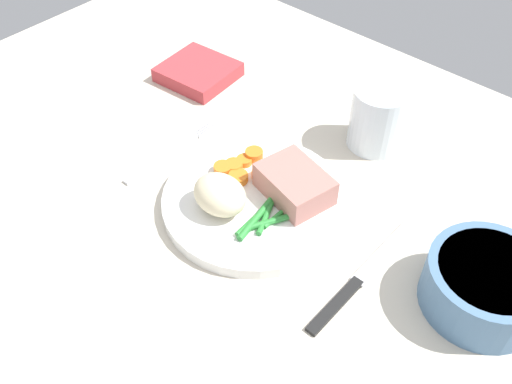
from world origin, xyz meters
The scene contains 11 objects.
dining_table centered at (0.00, 0.00, 1.00)cm, with size 120.00×90.00×2.00cm.
dinner_plate centered at (0.30, 1.30, 2.80)cm, with size 23.32×23.32×1.60cm, color white.
meat_portion centered at (3.45, 4.98, 5.37)cm, with size 8.98×6.58×3.55cm, color #B2756B.
mashed_potatoes centered at (-1.80, -2.90, 5.91)cm, with size 7.05×5.56×4.63cm, color beige.
carrot_slices centered at (-4.47, 3.81, 4.16)cm, with size 6.58×7.15×1.28cm.
green_beans centered at (3.47, -0.94, 3.98)cm, with size 4.72×9.24×0.86cm.
fork centered at (-15.32, 1.04, 2.20)cm, with size 1.44×16.60×0.40cm.
knife centered at (16.74, 1.02, 2.20)cm, with size 1.70×20.50×0.64cm.
water_glass centered at (4.54, 21.72, 5.83)cm, with size 7.73×7.73×9.02cm.
salad_bowl centered at (28.09, 6.80, 5.34)cm, with size 13.17×13.17×5.92cm.
napkin centered at (-25.61, 16.45, 3.15)cm, with size 10.83×10.30×2.29cm, color #B2383D.
Camera 1 is at (33.68, -36.23, 55.64)cm, focal length 40.46 mm.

